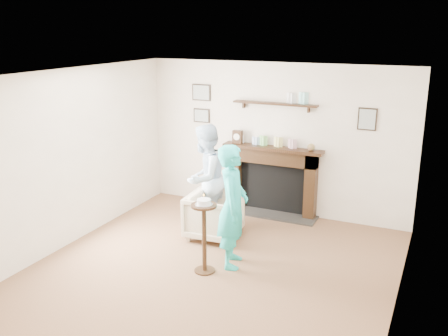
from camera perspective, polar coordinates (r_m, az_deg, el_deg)
The scene contains 6 objects.
ground at distance 6.51m, azimuth -1.78°, elevation -12.00°, with size 5.00×5.00×0.00m, color brown.
room_shell at distance 6.53m, azimuth 0.78°, elevation 3.32°, with size 4.54×5.02×2.52m.
armchair at distance 7.56m, azimuth -1.10°, elevation -7.86°, with size 0.73×0.75×0.68m, color tan.
man at distance 7.84m, azimuth -2.10°, elevation -6.95°, with size 0.80×0.63×1.65m, color #ABC0D6.
woman at distance 6.76m, azimuth 0.97°, elevation -10.88°, with size 0.59×0.39×1.63m, color #21BBB9.
pedestal_table at distance 6.31m, azimuth -2.29°, elevation -6.49°, with size 0.33×0.33×1.05m.
Camera 1 is at (2.58, -5.14, 3.05)m, focal length 40.00 mm.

